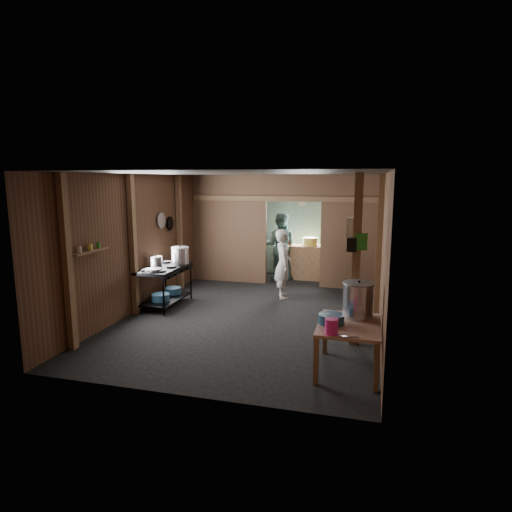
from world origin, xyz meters
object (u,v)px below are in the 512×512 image
(gas_range, at_px, (165,286))
(stock_pot, at_px, (358,301))
(pink_bucket, at_px, (331,326))
(cook, at_px, (283,264))
(yellow_tub, at_px, (310,242))
(stove_pot_large, at_px, (180,256))
(prep_table, at_px, (348,347))

(gas_range, xyz_separation_m, stock_pot, (3.80, -1.77, 0.48))
(pink_bucket, height_order, cook, cook)
(stock_pot, bearing_deg, cook, 119.08)
(yellow_tub, bearing_deg, stove_pot_large, -129.42)
(yellow_tub, bearing_deg, pink_bucket, -79.19)
(yellow_tub, bearing_deg, gas_range, -127.63)
(stove_pot_large, distance_m, yellow_tub, 3.56)
(stock_pot, distance_m, yellow_tub, 5.12)
(gas_range, distance_m, cook, 2.49)
(stove_pot_large, relative_size, pink_bucket, 1.88)
(yellow_tub, relative_size, cook, 0.25)
(gas_range, distance_m, yellow_tub, 4.02)
(prep_table, distance_m, pink_bucket, 0.64)
(gas_range, height_order, stove_pot_large, stove_pot_large)
(stove_pot_large, bearing_deg, gas_range, -112.89)
(prep_table, distance_m, stove_pot_large, 4.38)
(prep_table, height_order, yellow_tub, yellow_tub)
(pink_bucket, distance_m, yellow_tub, 5.81)
(pink_bucket, relative_size, yellow_tub, 0.52)
(gas_range, bearing_deg, prep_table, -29.44)
(prep_table, xyz_separation_m, stove_pot_large, (-3.54, 2.50, 0.63))
(cook, bearing_deg, yellow_tub, -26.94)
(gas_range, xyz_separation_m, prep_table, (3.71, -2.09, -0.07))
(prep_table, xyz_separation_m, stock_pot, (0.09, 0.32, 0.55))
(cook, bearing_deg, gas_range, 101.37)
(gas_range, xyz_separation_m, yellow_tub, (2.43, 3.16, 0.55))
(prep_table, relative_size, yellow_tub, 2.95)
(prep_table, relative_size, cook, 0.75)
(prep_table, bearing_deg, gas_range, 150.56)
(pink_bucket, xyz_separation_m, cook, (-1.38, 3.76, -0.01))
(stock_pot, relative_size, yellow_tub, 1.35)
(gas_range, height_order, stock_pot, stock_pot)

